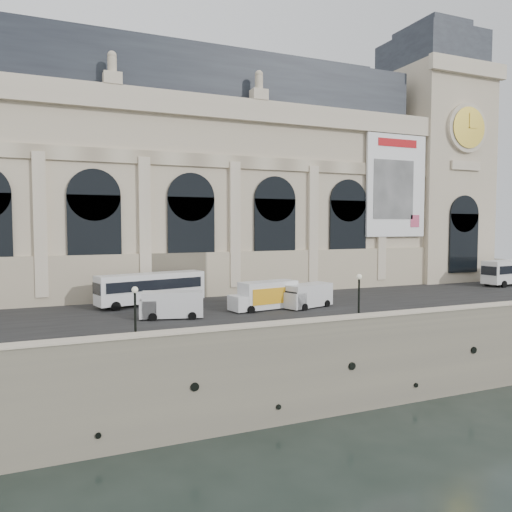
# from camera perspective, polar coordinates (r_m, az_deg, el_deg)

# --- Properties ---
(ground) EXTENTS (260.00, 260.00, 0.00)m
(ground) POSITION_cam_1_polar(r_m,az_deg,el_deg) (38.48, 8.22, -17.82)
(ground) COLOR black
(ground) RESTS_ON ground
(quay) EXTENTS (160.00, 70.00, 6.00)m
(quay) POSITION_cam_1_polar(r_m,az_deg,el_deg) (69.06, -7.09, -5.61)
(quay) COLOR gray
(quay) RESTS_ON ground
(street) EXTENTS (160.00, 24.00, 0.06)m
(street) POSITION_cam_1_polar(r_m,az_deg,el_deg) (48.98, -0.29, -5.80)
(street) COLOR #2D2D2D
(street) RESTS_ON quay
(parapet) EXTENTS (160.00, 1.40, 1.21)m
(parapet) POSITION_cam_1_polar(r_m,az_deg,el_deg) (37.09, 7.83, -7.96)
(parapet) COLOR gray
(parapet) RESTS_ON quay
(museum) EXTENTS (69.00, 18.70, 29.10)m
(museum) POSITION_cam_1_polar(r_m,az_deg,el_deg) (62.98, -11.45, 8.72)
(museum) COLOR beige
(museum) RESTS_ON quay
(clock_pavilion) EXTENTS (13.00, 14.72, 36.70)m
(clock_pavilion) POSITION_cam_1_polar(r_m,az_deg,el_deg) (79.29, 19.13, 10.21)
(clock_pavilion) COLOR beige
(clock_pavilion) RESTS_ON quay
(bus_left) EXTENTS (11.13, 4.74, 3.21)m
(bus_left) POSITION_cam_1_polar(r_m,az_deg,el_deg) (50.63, -11.90, -3.54)
(bus_left) COLOR silver
(bus_left) RESTS_ON quay
(van_b) EXTENTS (5.60, 3.19, 2.35)m
(van_b) POSITION_cam_1_polar(r_m,az_deg,el_deg) (43.28, -9.95, -5.53)
(van_b) COLOR silver
(van_b) RESTS_ON quay
(van_c) EXTENTS (5.58, 3.55, 2.33)m
(van_c) POSITION_cam_1_polar(r_m,az_deg,el_deg) (48.25, 5.75, -4.57)
(van_c) COLOR silver
(van_c) RESTS_ON quay
(box_truck) EXTENTS (6.91, 3.26, 2.68)m
(box_truck) POSITION_cam_1_polar(r_m,az_deg,el_deg) (47.07, 1.02, -4.56)
(box_truck) COLOR silver
(box_truck) RESTS_ON quay
(lamp_left) EXTENTS (0.41, 0.41, 4.06)m
(lamp_left) POSITION_cam_1_polar(r_m,az_deg,el_deg) (33.31, -13.63, -6.90)
(lamp_left) COLOR black
(lamp_left) RESTS_ON quay
(lamp_right) EXTENTS (0.43, 0.43, 4.21)m
(lamp_right) POSITION_cam_1_polar(r_m,az_deg,el_deg) (39.80, 11.67, -5.05)
(lamp_right) COLOR black
(lamp_right) RESTS_ON quay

